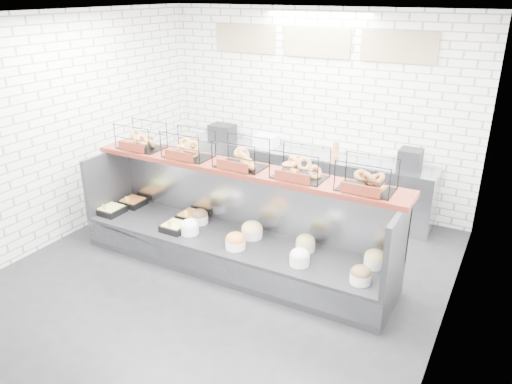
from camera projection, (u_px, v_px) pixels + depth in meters
The scene contains 5 objects.
ground at pixel (220, 277), 6.03m from camera, with size 5.50×5.50×0.00m, color black.
room_shell at pixel (244, 99), 5.73m from camera, with size 5.02×5.51×3.01m.
display_case at pixel (235, 242), 6.18m from camera, with size 4.00×0.90×1.20m.
bagel_shelf at pixel (241, 157), 5.92m from camera, with size 4.10×0.50×0.40m.
prep_counter at pixel (303, 178), 7.82m from camera, with size 4.00×0.60×1.20m.
Camera 1 is at (2.88, -4.33, 3.25)m, focal length 35.00 mm.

